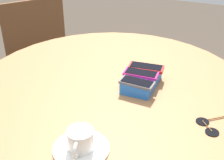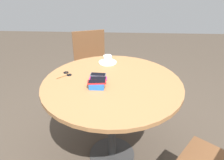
% 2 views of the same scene
% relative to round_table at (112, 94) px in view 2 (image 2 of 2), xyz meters
% --- Properties ---
extents(ground_plane, '(8.00, 8.00, 0.00)m').
position_rel_round_table_xyz_m(ground_plane, '(0.00, 0.00, -0.67)').
color(ground_plane, '#42382D').
extents(round_table, '(1.08, 1.08, 0.78)m').
position_rel_round_table_xyz_m(round_table, '(0.00, 0.00, 0.00)').
color(round_table, '#2D2D2D').
rests_on(round_table, ground_plane).
extents(phone_box, '(0.18, 0.11, 0.04)m').
position_rel_round_table_xyz_m(phone_box, '(-0.04, 0.11, 0.13)').
color(phone_box, blue).
rests_on(phone_box, round_table).
extents(phone_red, '(0.07, 0.14, 0.01)m').
position_rel_round_table_xyz_m(phone_red, '(-0.09, 0.11, 0.16)').
color(phone_red, red).
rests_on(phone_red, phone_box).
extents(phone_magenta, '(0.06, 0.13, 0.01)m').
position_rel_round_table_xyz_m(phone_magenta, '(-0.04, 0.10, 0.16)').
color(phone_magenta, '#D11975').
rests_on(phone_magenta, phone_box).
extents(phone_gray, '(0.06, 0.13, 0.01)m').
position_rel_round_table_xyz_m(phone_gray, '(0.03, 0.11, 0.16)').
color(phone_gray, '#515156').
rests_on(phone_gray, phone_box).
extents(saucer, '(0.16, 0.16, 0.01)m').
position_rel_round_table_xyz_m(saucer, '(0.37, 0.06, 0.11)').
color(saucer, white).
rests_on(saucer, round_table).
extents(coffee_cup, '(0.10, 0.08, 0.06)m').
position_rel_round_table_xyz_m(coffee_cup, '(0.37, 0.06, 0.15)').
color(coffee_cup, white).
rests_on(coffee_cup, saucer).
extents(sunglasses, '(0.14, 0.11, 0.01)m').
position_rel_round_table_xyz_m(sunglasses, '(0.12, 0.38, 0.11)').
color(sunglasses, black).
rests_on(sunglasses, round_table).
extents(chair_far_side, '(0.50, 0.50, 0.90)m').
position_rel_round_table_xyz_m(chair_far_side, '(0.89, 0.29, -0.20)').
color(chair_far_side, brown).
rests_on(chair_far_side, ground_plane).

